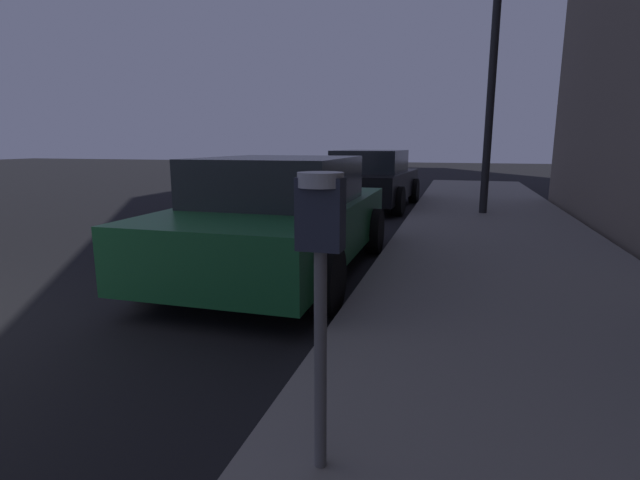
# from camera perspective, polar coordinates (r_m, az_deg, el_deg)

# --- Properties ---
(parking_meter) EXTENTS (0.19, 0.19, 1.33)m
(parking_meter) POSITION_cam_1_polar(r_m,az_deg,el_deg) (1.96, 0.05, -1.23)
(parking_meter) COLOR #59595B
(parking_meter) RESTS_ON sidewalk
(car_green) EXTENTS (2.15, 4.30, 1.43)m
(car_green) POSITION_cam_1_polar(r_m,az_deg,el_deg) (5.89, -4.77, 2.85)
(car_green) COLOR #19592D
(car_green) RESTS_ON ground
(car_black) EXTENTS (2.16, 4.10, 1.43)m
(car_black) POSITION_cam_1_polar(r_m,az_deg,el_deg) (12.05, 6.22, 7.27)
(car_black) COLOR black
(car_black) RESTS_ON ground
(street_lamp) EXTENTS (0.44, 0.44, 5.64)m
(street_lamp) POSITION_cam_1_polar(r_m,az_deg,el_deg) (10.78, 20.42, 23.05)
(street_lamp) COLOR black
(street_lamp) RESTS_ON sidewalk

